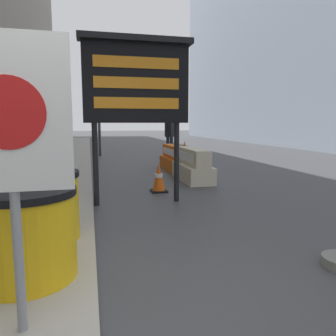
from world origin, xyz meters
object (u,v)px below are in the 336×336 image
at_px(barrel_drum_middle, 41,206).
at_px(jersey_barrier_cream, 193,167).
at_px(traffic_cone_far, 185,150).
at_px(pedestrian_worker, 170,132).
at_px(barrel_drum_foreground, 26,234).
at_px(jersey_barrier_orange_far, 173,159).
at_px(message_board, 136,83).
at_px(traffic_cone_mid, 203,168).
at_px(warning_sign, 10,131).
at_px(traffic_cone_near, 159,178).
at_px(traffic_light_near_curb, 98,81).

relative_size(barrel_drum_middle, jersey_barrier_cream, 0.49).
height_order(traffic_cone_far, pedestrian_worker, pedestrian_worker).
distance_m(barrel_drum_foreground, jersey_barrier_orange_far, 7.78).
bearing_deg(barrel_drum_foreground, jersey_barrier_cream, 58.59).
height_order(barrel_drum_foreground, barrel_drum_middle, same).
bearing_deg(barrel_drum_middle, jersey_barrier_cream, 52.97).
distance_m(jersey_barrier_cream, pedestrian_worker, 6.03).
xyz_separation_m(message_board, jersey_barrier_cream, (1.73, 2.06, -1.82)).
bearing_deg(traffic_cone_mid, warning_sign, -119.02).
bearing_deg(warning_sign, traffic_cone_far, 68.56).
relative_size(barrel_drum_middle, message_board, 0.29).
relative_size(barrel_drum_middle, pedestrian_worker, 0.47).
height_order(barrel_drum_foreground, traffic_cone_near, barrel_drum_foreground).
distance_m(message_board, traffic_cone_near, 2.17).
height_order(traffic_cone_near, traffic_light_near_curb, traffic_light_near_curb).
bearing_deg(barrel_drum_middle, barrel_drum_foreground, -89.74).
height_order(warning_sign, pedestrian_worker, warning_sign).
relative_size(traffic_cone_mid, pedestrian_worker, 0.32).
bearing_deg(warning_sign, barrel_drum_middle, 93.31).
distance_m(barrel_drum_middle, traffic_light_near_curb, 11.48).
bearing_deg(barrel_drum_middle, pedestrian_worker, 68.47).
distance_m(warning_sign, traffic_light_near_curb, 13.01).
bearing_deg(traffic_cone_far, message_board, -112.90).
height_order(jersey_barrier_orange_far, traffic_light_near_curb, traffic_light_near_curb).
height_order(jersey_barrier_cream, traffic_cone_far, jersey_barrier_cream).
height_order(barrel_drum_middle, jersey_barrier_orange_far, barrel_drum_middle).
distance_m(barrel_drum_foreground, warning_sign, 1.18).
height_order(traffic_cone_mid, traffic_cone_far, traffic_cone_far).
xyz_separation_m(jersey_barrier_cream, jersey_barrier_orange_far, (0.00, 2.01, -0.02)).
distance_m(traffic_cone_mid, traffic_cone_far, 4.87).
relative_size(barrel_drum_middle, traffic_light_near_curb, 0.19).
bearing_deg(barrel_drum_middle, traffic_light_near_curb, 84.82).
distance_m(jersey_barrier_cream, traffic_cone_mid, 0.42).
bearing_deg(traffic_cone_mid, jersey_barrier_orange_far, 101.22).
distance_m(traffic_cone_near, pedestrian_worker, 7.40).
bearing_deg(traffic_cone_near, pedestrian_worker, 74.36).
bearing_deg(traffic_light_near_curb, traffic_cone_mid, -69.85).
relative_size(warning_sign, jersey_barrier_orange_far, 1.07).
bearing_deg(jersey_barrier_orange_far, jersey_barrier_cream, -90.00).
bearing_deg(traffic_cone_far, traffic_cone_near, -111.20).
distance_m(traffic_cone_near, traffic_light_near_curb, 8.70).
distance_m(traffic_cone_mid, pedestrian_worker, 5.80).
xyz_separation_m(barrel_drum_middle, jersey_barrier_orange_far, (3.13, 6.15, -0.21)).
relative_size(barrel_drum_middle, traffic_cone_near, 1.39).
distance_m(barrel_drum_middle, traffic_cone_mid, 5.58).
xyz_separation_m(message_board, traffic_cone_near, (0.59, 0.90, -1.88)).
bearing_deg(traffic_light_near_curb, traffic_cone_near, -83.09).
relative_size(jersey_barrier_orange_far, traffic_cone_near, 2.79).
bearing_deg(pedestrian_worker, traffic_cone_mid, -150.88).
bearing_deg(warning_sign, traffic_light_near_curb, 85.97).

